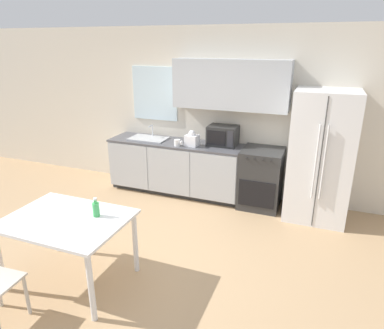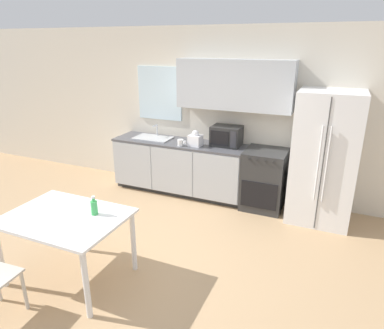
{
  "view_description": "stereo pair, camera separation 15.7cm",
  "coord_description": "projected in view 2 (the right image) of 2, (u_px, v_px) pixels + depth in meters",
  "views": [
    {
      "loc": [
        1.72,
        -3.08,
        2.44
      ],
      "look_at": [
        0.31,
        0.56,
        1.05
      ],
      "focal_mm": 32.0,
      "sensor_mm": 36.0,
      "label": 1
    },
    {
      "loc": [
        1.86,
        -3.02,
        2.44
      ],
      "look_at": [
        0.31,
        0.56,
        1.05
      ],
      "focal_mm": 32.0,
      "sensor_mm": 36.0,
      "label": 2
    }
  ],
  "objects": [
    {
      "name": "grocery_bag_0",
      "position": [
        195.0,
        139.0,
        5.4
      ],
      "size": [
        0.21,
        0.19,
        0.25
      ],
      "rotation": [
        0.0,
        0.0,
        -0.09
      ],
      "color": "white",
      "rests_on": "kitchen_counter"
    },
    {
      "name": "microwave",
      "position": [
        226.0,
        136.0,
        5.41
      ],
      "size": [
        0.46,
        0.36,
        0.31
      ],
      "color": "#282828",
      "rests_on": "kitchen_counter"
    },
    {
      "name": "drink_bottle",
      "position": [
        94.0,
        207.0,
        3.53
      ],
      "size": [
        0.07,
        0.07,
        0.2
      ],
      "color": "#3FB259",
      "rests_on": "dining_table"
    },
    {
      "name": "kitchen_sink",
      "position": [
        153.0,
        138.0,
        5.86
      ],
      "size": [
        0.63,
        0.39,
        0.22
      ],
      "color": "#B7BABC",
      "rests_on": "kitchen_counter"
    },
    {
      "name": "refrigerator",
      "position": [
        324.0,
        158.0,
        4.75
      ],
      "size": [
        0.84,
        0.8,
        1.85
      ],
      "color": "white",
      "rests_on": "ground_plane"
    },
    {
      "name": "kitchen_counter",
      "position": [
        180.0,
        167.0,
        5.81
      ],
      "size": [
        2.28,
        0.64,
        0.89
      ],
      "color": "#333333",
      "rests_on": "ground_plane"
    },
    {
      "name": "dining_table",
      "position": [
        66.0,
        224.0,
        3.56
      ],
      "size": [
        1.23,
        0.91,
        0.75
      ],
      "color": "white",
      "rests_on": "ground_plane"
    },
    {
      "name": "wall_back",
      "position": [
        218.0,
        108.0,
        5.54
      ],
      "size": [
        12.0,
        0.38,
        2.7
      ],
      "color": "beige",
      "rests_on": "ground_plane"
    },
    {
      "name": "oven_range",
      "position": [
        264.0,
        179.0,
        5.26
      ],
      "size": [
        0.62,
        0.66,
        0.92
      ],
      "color": "#2D2D2D",
      "rests_on": "ground_plane"
    },
    {
      "name": "coffee_mug",
      "position": [
        181.0,
        143.0,
        5.42
      ],
      "size": [
        0.13,
        0.1,
        0.1
      ],
      "color": "white",
      "rests_on": "kitchen_counter"
    },
    {
      "name": "ground_plane",
      "position": [
        150.0,
        257.0,
        4.12
      ],
      "size": [
        12.0,
        12.0,
        0.0
      ],
      "primitive_type": "plane",
      "color": "tan"
    }
  ]
}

